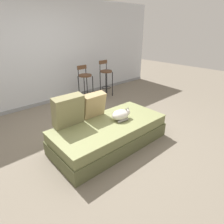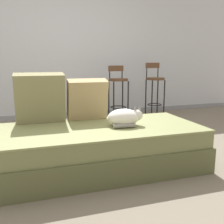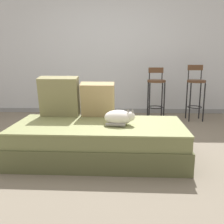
{
  "view_description": "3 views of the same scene",
  "coord_description": "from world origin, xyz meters",
  "px_view_note": "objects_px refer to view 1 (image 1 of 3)",
  "views": [
    {
      "loc": [
        -1.87,
        -2.49,
        1.91
      ],
      "look_at": [
        0.15,
        -0.3,
        0.55
      ],
      "focal_mm": 30.0,
      "sensor_mm": 36.0,
      "label": 1
    },
    {
      "loc": [
        -0.71,
        -2.79,
        1.05
      ],
      "look_at": [
        0.15,
        -0.3,
        0.55
      ],
      "focal_mm": 42.0,
      "sensor_mm": 36.0,
      "label": 2
    },
    {
      "loc": [
        0.25,
        -3.33,
        1.19
      ],
      "look_at": [
        0.15,
        -0.3,
        0.55
      ],
      "focal_mm": 42.0,
      "sensor_mm": 36.0,
      "label": 3
    }
  ],
  "objects_px": {
    "throw_pillow_middle": "(93,105)",
    "bar_stool_near_window": "(85,80)",
    "couch": "(110,133)",
    "throw_pillow_corner": "(68,111)",
    "cat": "(121,115)",
    "bar_stool_by_doorway": "(106,75)"
  },
  "relations": [
    {
      "from": "couch",
      "to": "cat",
      "type": "height_order",
      "value": "cat"
    },
    {
      "from": "throw_pillow_middle",
      "to": "bar_stool_by_doorway",
      "type": "xyz_separation_m",
      "value": [
        1.7,
        1.62,
        -0.03
      ]
    },
    {
      "from": "throw_pillow_middle",
      "to": "cat",
      "type": "relative_size",
      "value": 1.25
    },
    {
      "from": "throw_pillow_corner",
      "to": "bar_stool_by_doorway",
      "type": "xyz_separation_m",
      "value": [
        2.19,
        1.61,
        -0.07
      ]
    },
    {
      "from": "bar_stool_by_doorway",
      "to": "couch",
      "type": "bearing_deg",
      "value": -129.64
    },
    {
      "from": "bar_stool_by_doorway",
      "to": "bar_stool_near_window",
      "type": "bearing_deg",
      "value": -179.94
    },
    {
      "from": "throw_pillow_corner",
      "to": "bar_stool_near_window",
      "type": "distance_m",
      "value": 2.18
    },
    {
      "from": "couch",
      "to": "cat",
      "type": "relative_size",
      "value": 5.58
    },
    {
      "from": "throw_pillow_corner",
      "to": "bar_stool_near_window",
      "type": "xyz_separation_m",
      "value": [
        1.46,
        1.61,
        -0.08
      ]
    },
    {
      "from": "throw_pillow_middle",
      "to": "cat",
      "type": "distance_m",
      "value": 0.51
    },
    {
      "from": "bar_stool_by_doorway",
      "to": "throw_pillow_middle",
      "type": "bearing_deg",
      "value": -136.28
    },
    {
      "from": "throw_pillow_corner",
      "to": "bar_stool_by_doorway",
      "type": "height_order",
      "value": "bar_stool_by_doorway"
    },
    {
      "from": "couch",
      "to": "throw_pillow_corner",
      "type": "distance_m",
      "value": 0.81
    },
    {
      "from": "couch",
      "to": "throw_pillow_middle",
      "type": "height_order",
      "value": "throw_pillow_middle"
    },
    {
      "from": "couch",
      "to": "bar_stool_by_doorway",
      "type": "xyz_separation_m",
      "value": [
        1.65,
        2.0,
        0.4
      ]
    },
    {
      "from": "couch",
      "to": "bar_stool_near_window",
      "type": "relative_size",
      "value": 2.04
    },
    {
      "from": "cat",
      "to": "bar_stool_by_doorway",
      "type": "height_order",
      "value": "bar_stool_by_doorway"
    },
    {
      "from": "couch",
      "to": "bar_stool_by_doorway",
      "type": "relative_size",
      "value": 1.94
    },
    {
      "from": "throw_pillow_corner",
      "to": "bar_stool_near_window",
      "type": "relative_size",
      "value": 0.53
    },
    {
      "from": "throw_pillow_middle",
      "to": "bar_stool_near_window",
      "type": "height_order",
      "value": "bar_stool_near_window"
    },
    {
      "from": "throw_pillow_middle",
      "to": "cat",
      "type": "xyz_separation_m",
      "value": [
        0.28,
        -0.41,
        -0.14
      ]
    },
    {
      "from": "cat",
      "to": "couch",
      "type": "bearing_deg",
      "value": 171.9
    }
  ]
}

